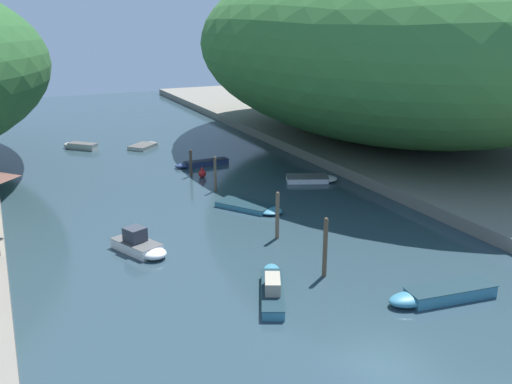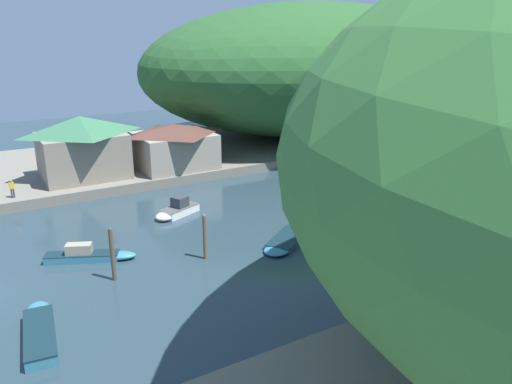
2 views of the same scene
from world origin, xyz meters
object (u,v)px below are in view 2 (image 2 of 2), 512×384
object	(u,v)px
boathouse_shed	(174,145)
boat_white_cruiser	(91,255)
waterfront_building	(82,146)
boat_far_upstream	(176,210)
boat_small_dinghy	(435,165)
boat_near_quay	(474,184)
boat_open_rowboat	(425,211)
boat_far_right_bank	(416,271)
person_on_quay	(12,187)
channel_buoy_near	(382,213)
boat_navy_launch	(39,329)
boat_mid_channel	(285,242)

from	to	relation	value
boathouse_shed	boat_white_cruiser	bearing A→B (deg)	-37.99
waterfront_building	boat_far_upstream	size ratio (longest dim) A/B	1.91
waterfront_building	boat_small_dinghy	distance (m)	39.71
boat_white_cruiser	boat_near_quay	size ratio (longest dim) A/B	1.43
boat_near_quay	boat_open_rowboat	xyz separation A→B (m)	(2.97, -10.61, 0.04)
boat_far_right_bank	boat_small_dinghy	bearing A→B (deg)	-119.13
boat_far_upstream	boat_near_quay	bearing A→B (deg)	-128.40
waterfront_building	boat_open_rowboat	xyz separation A→B (m)	(23.84, 23.98, -4.00)
waterfront_building	boat_far_right_bank	world-z (taller)	waterfront_building
boat_near_quay	boat_white_cruiser	bearing A→B (deg)	-46.87
boat_white_cruiser	boat_near_quay	bearing A→B (deg)	111.36
boat_small_dinghy	person_on_quay	size ratio (longest dim) A/B	2.31
channel_buoy_near	person_on_quay	world-z (taller)	person_on_quay
channel_buoy_near	person_on_quay	size ratio (longest dim) A/B	0.64
boat_white_cruiser	boat_navy_launch	xyz separation A→B (m)	(7.78, -4.54, -0.05)
boat_far_right_bank	boat_near_quay	size ratio (longest dim) A/B	1.18
boathouse_shed	boat_small_dinghy	world-z (taller)	boathouse_shed
boat_white_cruiser	person_on_quay	world-z (taller)	person_on_quay
boat_mid_channel	person_on_quay	world-z (taller)	person_on_quay
boat_far_right_bank	boat_small_dinghy	world-z (taller)	boat_small_dinghy
boathouse_shed	boat_navy_launch	world-z (taller)	boathouse_shed
boat_mid_channel	boat_open_rowboat	xyz separation A→B (m)	(0.78, 14.52, 0.05)
boat_near_quay	boat_navy_launch	bearing A→B (deg)	-36.13
waterfront_building	boat_small_dinghy	xyz separation A→B (m)	(13.80, 37.03, -3.90)
channel_buoy_near	waterfront_building	bearing A→B (deg)	-138.70
boat_white_cruiser	boat_far_upstream	distance (m)	10.08
boat_far_right_bank	boat_far_upstream	world-z (taller)	boat_far_upstream
boat_near_quay	boat_navy_launch	size ratio (longest dim) A/B	0.67
boat_mid_channel	waterfront_building	bearing A→B (deg)	-11.70
boat_small_dinghy	boat_navy_launch	xyz separation A→B (m)	(12.24, -45.42, -0.00)
boat_navy_launch	boat_near_quay	bearing A→B (deg)	13.55
waterfront_building	person_on_quay	size ratio (longest dim) A/B	5.26
boat_near_quay	person_on_quay	size ratio (longest dim) A/B	2.56
waterfront_building	boat_far_right_bank	xyz separation A→B (m)	(31.52, 14.35, -4.01)
boat_open_rowboat	boathouse_shed	bearing A→B (deg)	120.40
boat_near_quay	channel_buoy_near	size ratio (longest dim) A/B	4.01
boat_far_right_bank	person_on_quay	size ratio (longest dim) A/B	3.02
boathouse_shed	boat_mid_channel	distance (m)	22.10
boat_near_quay	boat_far_upstream	world-z (taller)	boat_far_upstream
boat_white_cruiser	waterfront_building	bearing A→B (deg)	-166.67
person_on_quay	boat_mid_channel	bearing A→B (deg)	-54.06
boat_near_quay	boat_navy_launch	world-z (taller)	boat_navy_launch
boat_white_cruiser	boat_far_upstream	bearing A→B (deg)	146.84
channel_buoy_near	boat_open_rowboat	bearing A→B (deg)	73.54
boat_navy_launch	person_on_quay	xyz separation A→B (m)	(-22.44, 1.15, 1.62)
boat_white_cruiser	boathouse_shed	bearing A→B (deg)	167.24
boat_navy_launch	channel_buoy_near	size ratio (longest dim) A/B	5.94
boat_white_cruiser	boat_far_upstream	xyz separation A→B (m)	(-5.28, 8.58, 0.09)
waterfront_building	boathouse_shed	distance (m)	9.59
boathouse_shed	boat_navy_launch	bearing A→B (deg)	-35.72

